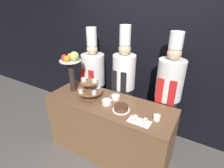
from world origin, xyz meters
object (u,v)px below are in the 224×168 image
Objects in this scene: fruit_pedestal at (71,65)px; cake_square_tray at (139,121)px; serving_bowl_far at (116,97)px; serving_bowl_near at (107,102)px; cake_round at (121,108)px; cup_white at (157,118)px; chef_left at (94,77)px; chef_center_left at (124,81)px; tiered_stand at (90,88)px; chef_center_right at (168,91)px.

fruit_pedestal is 1.29m from cake_square_tray.
fruit_pedestal reaches higher than serving_bowl_far.
serving_bowl_far is (0.04, 0.18, -0.00)m from serving_bowl_near.
serving_bowl_far is (-0.21, 0.22, -0.00)m from cake_round.
cake_round is 0.47m from cup_white.
cup_white is at bearing 4.50° from cake_round.
serving_bowl_far is at bearing 78.98° from serving_bowl_near.
chef_left is at bearing 90.59° from fruit_pedestal.
chef_center_left is (0.61, 0.54, -0.33)m from fruit_pedestal.
tiered_stand reaches higher than serving_bowl_far.
chef_left reaches higher than fruit_pedestal.
chef_center_right is (0.73, -0.00, 0.01)m from chef_center_left.
cup_white is (1.37, -0.07, -0.41)m from fruit_pedestal.
cup_white is at bearing -38.49° from chef_center_left.
cake_round is 0.32m from cake_square_tray.
chef_left is 0.98× the size of chef_center_right.
chef_center_left is (-0.59, 0.75, 0.09)m from cake_square_tray.
chef_left reaches higher than serving_bowl_far.
cup_white is (0.47, 0.04, -0.00)m from cake_round.
fruit_pedestal is at bearing 174.13° from serving_bowl_near.
serving_bowl_near is 0.90m from chef_left.
cake_square_tray is 0.77m from chef_center_right.
tiered_stand is 0.33m from serving_bowl_near.
serving_bowl_far is at bearing -31.10° from chef_left.
fruit_pedestal reaches higher than tiered_stand.
cake_square_tray is at bearing -11.08° from tiered_stand.
cup_white is 0.97m from chef_center_left.
chef_center_right is at bearing 55.35° from cake_round.
tiered_stand is at bearing 175.27° from serving_bowl_near.
serving_bowl_far reaches higher than cup_white.
fruit_pedestal is 0.35× the size of chef_left.
cake_square_tray is (-0.17, -0.14, -0.01)m from cup_white.
chef_center_left is at bearing 41.24° from fruit_pedestal.
chef_center_left is at bearing 65.95° from tiered_stand.
cake_round is at bearing -35.12° from chef_left.
serving_bowl_far is (0.70, 0.11, -0.41)m from fruit_pedestal.
serving_bowl_far is 0.44m from chef_center_left.
tiered_stand is at bearing 178.73° from cup_white.
chef_left is at bearing -179.99° from chef_center_left.
serving_bowl_far is (-0.51, 0.32, 0.01)m from cake_square_tray.
cake_round is 1.11m from chef_left.
tiered_stand reaches higher than cake_square_tray.
tiered_stand is 0.19× the size of chef_center_left.
fruit_pedestal is 7.40× the size of cup_white.
serving_bowl_near is (-0.54, 0.14, 0.01)m from cake_square_tray.
serving_bowl_near is at bearing -101.02° from serving_bowl_far.
cup_white is (1.02, -0.02, -0.12)m from tiered_stand.
fruit_pedestal is 0.78m from serving_bowl_near.
tiered_stand is 1.34× the size of cake_square_tray.
chef_left is (-0.70, 0.42, 0.01)m from serving_bowl_far.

